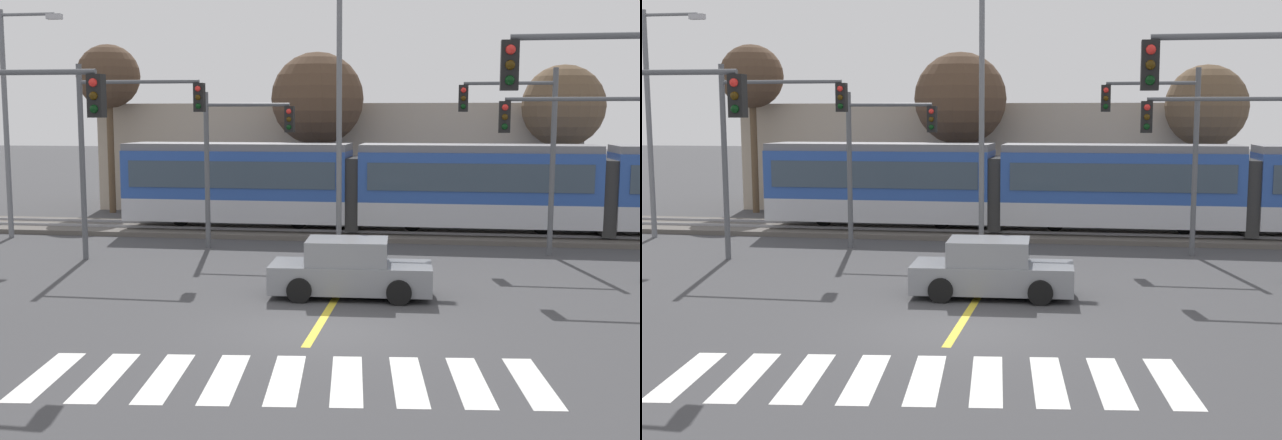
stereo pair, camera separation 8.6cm
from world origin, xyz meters
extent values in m
plane|color=#3D3D3F|center=(0.00, 0.00, 0.00)|extent=(200.00, 200.00, 0.00)
cube|color=#56514C|center=(0.00, 14.31, 0.09)|extent=(120.00, 4.00, 0.18)
cube|color=#939399|center=(0.00, 13.59, 0.23)|extent=(120.00, 0.08, 0.10)
cube|color=#939399|center=(0.00, 15.03, 0.23)|extent=(120.00, 0.08, 0.10)
cube|color=#B7BAC1|center=(-5.55, 14.31, 0.98)|extent=(9.00, 2.60, 0.90)
cube|color=#284C9E|center=(-5.55, 14.31, 2.38)|extent=(9.00, 2.60, 1.90)
cube|color=#384756|center=(-5.55, 12.99, 2.43)|extent=(8.28, 0.04, 1.04)
cube|color=slate|center=(-5.55, 14.31, 3.47)|extent=(9.00, 2.39, 0.28)
cylinder|color=black|center=(-3.08, 14.31, 0.53)|extent=(0.70, 0.20, 0.70)
cylinder|color=black|center=(-8.03, 14.31, 0.53)|extent=(0.70, 0.20, 0.70)
cube|color=#B7BAC1|center=(3.95, 14.31, 0.98)|extent=(9.00, 2.60, 0.90)
cube|color=#284C9E|center=(3.95, 14.31, 2.38)|extent=(9.00, 2.60, 1.90)
cube|color=#384756|center=(3.95, 12.99, 2.43)|extent=(8.28, 0.04, 1.04)
cube|color=slate|center=(3.95, 14.31, 3.47)|extent=(9.00, 2.39, 0.28)
cylinder|color=black|center=(6.42, 14.31, 0.53)|extent=(0.70, 0.20, 0.70)
cylinder|color=black|center=(1.47, 14.31, 0.53)|extent=(0.70, 0.20, 0.70)
cube|color=#2D2D2D|center=(-0.80, 14.31, 1.68)|extent=(0.50, 2.34, 2.80)
cube|color=#2D2D2D|center=(8.70, 14.31, 1.68)|extent=(0.50, 2.34, 2.80)
cube|color=silver|center=(-4.37, -3.97, 0.00)|extent=(0.88, 2.85, 0.01)
cube|color=silver|center=(-3.28, -3.84, 0.00)|extent=(0.88, 2.85, 0.01)
cube|color=silver|center=(-2.18, -3.71, 0.00)|extent=(0.88, 2.85, 0.01)
cube|color=silver|center=(-1.09, -3.58, 0.00)|extent=(0.88, 2.85, 0.01)
cube|color=silver|center=(0.00, -3.46, 0.00)|extent=(0.88, 2.85, 0.01)
cube|color=silver|center=(1.09, -3.33, 0.00)|extent=(0.88, 2.85, 0.01)
cube|color=silver|center=(2.18, -3.20, 0.00)|extent=(0.88, 2.85, 0.01)
cube|color=silver|center=(3.28, -3.07, 0.00)|extent=(0.88, 2.85, 0.01)
cube|color=silver|center=(4.37, -2.94, 0.00)|extent=(0.88, 2.85, 0.01)
cube|color=gold|center=(0.00, 5.43, 0.00)|extent=(0.20, 13.77, 0.01)
cube|color=gray|center=(0.36, 3.36, 0.52)|extent=(4.29, 1.93, 0.72)
cube|color=gray|center=(0.26, 3.35, 1.20)|extent=(2.18, 1.63, 0.64)
cube|color=#384756|center=(1.26, 3.41, 1.20)|extent=(0.18, 1.43, 0.52)
cube|color=#384756|center=(0.22, 4.13, 1.20)|extent=(1.78, 0.14, 0.48)
cylinder|color=black|center=(1.57, 4.28, 0.32)|extent=(0.65, 0.26, 0.64)
cylinder|color=black|center=(1.66, 2.58, 0.32)|extent=(0.65, 0.26, 0.64)
cylinder|color=black|center=(-0.95, 4.13, 0.32)|extent=(0.65, 0.26, 0.64)
cylinder|color=black|center=(-0.85, 2.44, 0.32)|extent=(0.65, 0.26, 0.64)
cylinder|color=#515459|center=(-6.22, -1.16, 5.63)|extent=(3.50, 0.12, 0.12)
cube|color=black|center=(-4.47, -1.16, 5.13)|extent=(0.32, 0.28, 0.90)
sphere|color=red|center=(-4.47, -1.31, 5.40)|extent=(0.18, 0.18, 0.18)
sphere|color=#3A2706|center=(-4.47, -1.31, 5.13)|extent=(0.18, 0.18, 0.18)
sphere|color=black|center=(-4.47, -1.31, 4.86)|extent=(0.18, 0.18, 0.18)
cylinder|color=#515459|center=(-8.95, 7.41, 3.18)|extent=(0.18, 0.18, 6.36)
cylinder|color=#515459|center=(-6.95, 7.41, 5.78)|extent=(4.00, 0.12, 0.12)
cube|color=black|center=(-4.95, 7.41, 5.28)|extent=(0.32, 0.28, 0.90)
sphere|color=red|center=(-4.95, 7.26, 5.55)|extent=(0.18, 0.18, 0.18)
sphere|color=#3A2706|center=(-4.95, 7.26, 5.28)|extent=(0.18, 0.18, 0.18)
sphere|color=black|center=(-4.95, 7.26, 5.01)|extent=(0.18, 0.18, 0.18)
cylinder|color=#515459|center=(-5.63, 10.30, 2.77)|extent=(0.18, 0.18, 5.54)
cylinder|color=#515459|center=(-4.13, 10.30, 5.09)|extent=(3.00, 0.12, 0.12)
cube|color=black|center=(-2.63, 10.30, 4.59)|extent=(0.32, 0.28, 0.90)
sphere|color=red|center=(-2.63, 10.15, 4.86)|extent=(0.18, 0.18, 0.18)
sphere|color=#3A2706|center=(-2.63, 10.15, 4.59)|extent=(0.18, 0.18, 0.18)
sphere|color=black|center=(-2.63, 10.15, 4.32)|extent=(0.18, 0.18, 0.18)
cylinder|color=#515459|center=(5.63, -2.01, 6.12)|extent=(3.50, 0.12, 0.12)
cube|color=black|center=(3.88, -2.01, 5.62)|extent=(0.32, 0.28, 0.90)
sphere|color=red|center=(3.88, -2.16, 5.89)|extent=(0.18, 0.18, 0.18)
sphere|color=#3A2706|center=(3.88, -2.16, 5.62)|extent=(0.18, 0.18, 0.18)
sphere|color=black|center=(3.88, -2.16, 5.35)|extent=(0.18, 0.18, 0.18)
cylinder|color=#515459|center=(6.38, 6.43, 5.18)|extent=(4.00, 0.12, 0.12)
cube|color=black|center=(4.38, 6.43, 4.68)|extent=(0.32, 0.28, 0.90)
sphere|color=red|center=(4.38, 6.28, 4.95)|extent=(0.18, 0.18, 0.18)
sphere|color=#3A2706|center=(4.38, 6.28, 4.68)|extent=(0.18, 0.18, 0.18)
sphere|color=black|center=(4.38, 6.28, 4.41)|extent=(0.18, 0.18, 0.18)
cylinder|color=#515459|center=(6.28, 10.65, 3.15)|extent=(0.18, 0.18, 6.29)
cylinder|color=#515459|center=(4.78, 10.65, 5.79)|extent=(3.00, 0.12, 0.12)
cube|color=black|center=(3.28, 10.65, 5.29)|extent=(0.32, 0.28, 0.90)
sphere|color=red|center=(3.28, 10.50, 5.56)|extent=(0.18, 0.18, 0.18)
sphere|color=#3A2706|center=(3.28, 10.50, 5.29)|extent=(0.18, 0.18, 0.18)
sphere|color=black|center=(3.28, 10.50, 5.02)|extent=(0.18, 0.18, 0.18)
cylinder|color=slate|center=(-13.92, 11.42, 4.33)|extent=(0.20, 0.20, 8.67)
cylinder|color=slate|center=(-12.84, 11.42, 8.47)|extent=(2.16, 0.12, 0.12)
cube|color=#B2B2B7|center=(-11.76, 11.42, 8.37)|extent=(0.56, 0.28, 0.20)
cylinder|color=slate|center=(-1.10, 11.76, 4.92)|extent=(0.20, 0.20, 9.84)
cylinder|color=brown|center=(-13.34, 19.71, 2.99)|extent=(0.32, 0.32, 5.98)
sphere|color=#4C3828|center=(-13.34, 19.71, 6.58)|extent=(3.02, 3.02, 3.02)
cylinder|color=brown|center=(-3.08, 19.09, 2.31)|extent=(0.32, 0.32, 4.63)
sphere|color=#4C3828|center=(-3.08, 19.09, 5.47)|extent=(4.20, 4.20, 4.20)
cylinder|color=brown|center=(7.79, 19.72, 2.20)|extent=(0.32, 0.32, 4.40)
sphere|color=brown|center=(7.79, 19.72, 5.13)|extent=(3.63, 3.63, 3.63)
cube|color=tan|center=(-2.78, 23.75, 2.65)|extent=(23.38, 6.00, 5.29)
camera|label=1|loc=(2.80, -17.14, 4.73)|focal=45.00mm
camera|label=2|loc=(2.89, -17.12, 4.73)|focal=45.00mm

